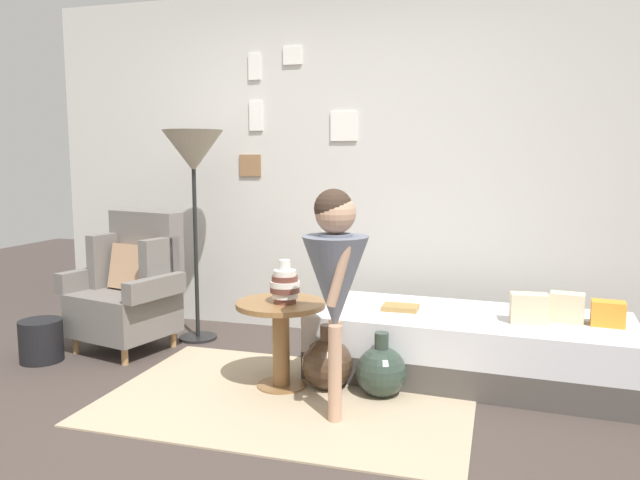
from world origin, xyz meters
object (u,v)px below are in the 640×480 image
Objects in this scene: demijohn_far at (381,371)px; magazine_basket at (41,341)px; book_on_daybed at (400,308)px; vase_striped at (285,285)px; person_child at (335,273)px; armchair at (131,288)px; daybed at (468,346)px; demijohn_near at (327,363)px; side_table at (281,327)px; floor_lamp at (193,158)px.

demijohn_far is 1.33× the size of magazine_basket.
book_on_daybed reaches higher than magazine_basket.
person_child is at bearing -39.02° from vase_striped.
armchair is 4.41× the size of book_on_daybed.
daybed is 1.21m from vase_striped.
demijohn_near is (-0.15, 0.39, -0.62)m from person_child.
daybed is at bearing 26.54° from vase_striped.
magazine_basket is (-1.71, -0.00, -0.23)m from side_table.
daybed is (2.34, 0.06, -0.24)m from armchair.
person_child is 5.45× the size of book_on_daybed.
book_on_daybed is at bearing 11.80° from magazine_basket.
floor_lamp is 1.84m from demijohn_near.
side_table is at bearing -18.31° from armchair.
person_child reaches higher than demijohn_far.
armchair reaches higher than side_table.
book_on_daybed is at bearing 75.62° from person_child.
magazine_basket is (-0.76, -0.76, -1.21)m from floor_lamp.
side_table is (-1.04, -0.49, 0.17)m from daybed.
demijohn_far is at bearing -4.01° from demijohn_near.
daybed is 3.71× the size of side_table.
book_on_daybed is (-0.42, -0.01, 0.22)m from daybed.
person_child is 2.24m from magazine_basket.
demijohn_near is at bearing 1.83° from magazine_basket.
floor_lamp reaches higher than person_child.
person_child is 4.28× the size of magazine_basket.
vase_striped is (1.32, -0.45, 0.18)m from armchair.
magazine_basket is at bearing 179.52° from vase_striped.
person_child reaches higher than armchair.
side_table reaches higher than demijohn_near.
armchair reaches higher than demijohn_far.
demijohn_near is (-0.36, -0.42, -0.26)m from book_on_daybed.
armchair is 2.51× the size of demijohn_near.
vase_striped is (-1.01, -0.51, 0.42)m from daybed.
floor_lamp is 1.29× the size of person_child.
floor_lamp is at bearing 150.06° from demijohn_near.
armchair is at bearing -136.47° from floor_lamp.
vase_striped is 0.52m from person_child.
side_table is 0.79m from book_on_daybed.
person_child is (-0.63, -0.82, 0.57)m from daybed.
book_on_daybed is (0.21, 0.81, -0.36)m from person_child.
demijohn_near is (0.26, 0.06, -0.21)m from side_table.
vase_striped is at bearing 140.98° from person_child.
magazine_basket is at bearing -168.20° from book_on_daybed.
demijohn_far is at bearing -11.76° from armchair.
armchair is at bearing 46.08° from magazine_basket.
daybed is 5.21× the size of demijohn_far.
armchair is 1.85× the size of side_table.
daybed reaches higher than magazine_basket.
daybed is 0.89m from demijohn_near.
daybed is at bearing -7.65° from floor_lamp.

